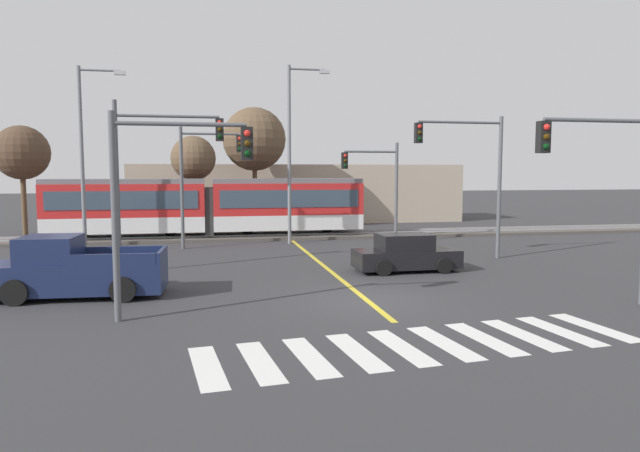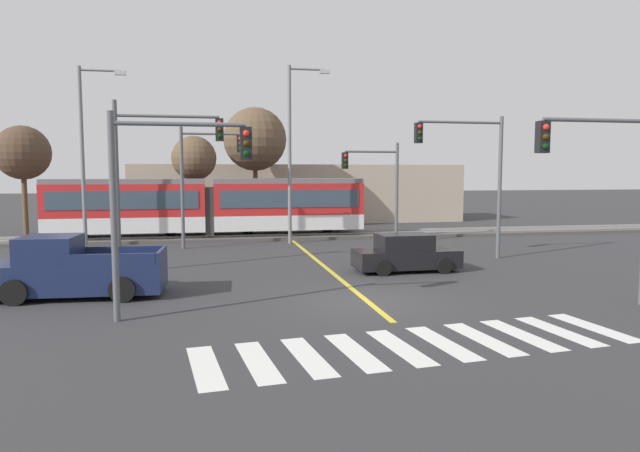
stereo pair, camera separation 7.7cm
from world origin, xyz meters
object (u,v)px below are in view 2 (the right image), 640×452
(sedan_crossing, at_px, (406,254))
(street_lamp_centre, at_px, (293,144))
(street_lamp_west, at_px, (86,146))
(bare_tree_west, at_px, (194,159))
(traffic_light_near_right, at_px, (611,174))
(traffic_light_far_left, at_px, (202,169))
(traffic_light_near_left, at_px, (164,181))
(light_rail_tram, at_px, (209,205))
(bare_tree_far_west, at_px, (23,153))
(traffic_light_mid_left, at_px, (152,161))
(pickup_truck, at_px, (73,271))
(bare_tree_east, at_px, (255,140))
(traffic_light_far_right, at_px, (378,178))
(traffic_light_mid_right, at_px, (473,163))

(sedan_crossing, height_order, street_lamp_centre, street_lamp_centre)
(street_lamp_west, relative_size, bare_tree_west, 1.48)
(traffic_light_near_right, xyz_separation_m, traffic_light_far_left, (-11.88, 15.66, 0.23))
(traffic_light_near_left, xyz_separation_m, traffic_light_far_left, (0.86, 14.66, 0.41))
(sedan_crossing, height_order, bare_tree_west, bare_tree_west)
(sedan_crossing, bearing_deg, bare_tree_west, 117.27)
(light_rail_tram, distance_m, bare_tree_far_west, 12.42)
(bare_tree_west, bearing_deg, sedan_crossing, -62.73)
(traffic_light_mid_left, distance_m, traffic_light_far_left, 7.19)
(traffic_light_near_right, relative_size, traffic_light_mid_left, 0.89)
(traffic_light_near_left, bearing_deg, pickup_truck, 132.57)
(light_rail_tram, height_order, bare_tree_west, bare_tree_west)
(bare_tree_far_west, xyz_separation_m, bare_tree_east, (14.57, 1.33, 1.08))
(street_lamp_west, height_order, bare_tree_east, street_lamp_west)
(traffic_light_near_right, bearing_deg, traffic_light_far_right, 98.31)
(traffic_light_far_left, distance_m, street_lamp_centre, 5.27)
(traffic_light_far_left, bearing_deg, bare_tree_far_west, 143.36)
(pickup_truck, distance_m, bare_tree_east, 22.76)
(pickup_truck, distance_m, bare_tree_west, 20.12)
(traffic_light_far_right, height_order, traffic_light_mid_right, traffic_light_mid_right)
(traffic_light_far_right, relative_size, traffic_light_mid_left, 0.83)
(traffic_light_mid_right, height_order, traffic_light_far_left, traffic_light_mid_right)
(pickup_truck, bearing_deg, traffic_light_near_left, -47.43)
(street_lamp_centre, bearing_deg, traffic_light_far_right, -11.98)
(light_rail_tram, height_order, bare_tree_east, bare_tree_east)
(traffic_light_mid_left, bearing_deg, traffic_light_near_left, -82.55)
(light_rail_tram, bearing_deg, street_lamp_centre, -34.77)
(sedan_crossing, xyz_separation_m, bare_tree_west, (-8.70, 16.88, 4.17))
(traffic_light_mid_right, distance_m, bare_tree_far_west, 27.28)
(pickup_truck, bearing_deg, traffic_light_near_right, -15.55)
(pickup_truck, bearing_deg, traffic_light_mid_right, 17.47)
(sedan_crossing, relative_size, traffic_light_mid_left, 0.62)
(traffic_light_near_right, xyz_separation_m, street_lamp_west, (-17.80, 16.97, 1.40))
(traffic_light_mid_right, bearing_deg, bare_tree_east, 118.75)
(traffic_light_mid_left, height_order, bare_tree_east, bare_tree_east)
(bare_tree_far_west, distance_m, bare_tree_west, 10.44)
(traffic_light_far_right, distance_m, bare_tree_west, 13.02)
(light_rail_tram, relative_size, pickup_truck, 3.37)
(light_rail_tram, distance_m, bare_tree_west, 4.86)
(traffic_light_mid_left, relative_size, traffic_light_far_left, 1.07)
(bare_tree_west, bearing_deg, traffic_light_mid_left, -94.77)
(traffic_light_near_right, bearing_deg, traffic_light_mid_left, 147.63)
(traffic_light_near_left, height_order, bare_tree_west, bare_tree_west)
(traffic_light_near_left, bearing_deg, bare_tree_west, 89.36)
(traffic_light_near_right, bearing_deg, bare_tree_east, 108.34)
(traffic_light_near_left, xyz_separation_m, traffic_light_mid_left, (-1.01, 7.72, 0.66))
(sedan_crossing, bearing_deg, traffic_light_far_left, 132.94)
(street_lamp_centre, xyz_separation_m, bare_tree_east, (-1.43, 8.42, 0.72))
(traffic_light_far_left, bearing_deg, traffic_light_mid_left, -105.06)
(sedan_crossing, xyz_separation_m, traffic_light_mid_left, (-9.96, 1.76, 3.73))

